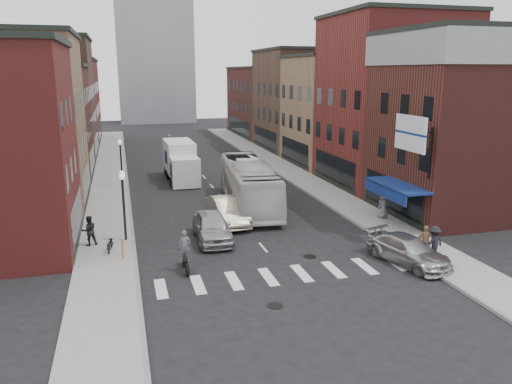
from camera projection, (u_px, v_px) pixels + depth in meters
ground at (268, 254)px, 26.99m from camera, size 160.00×160.00×0.00m
sidewalk_left at (110, 179)px, 45.41m from camera, size 3.00×74.00×0.15m
sidewalk_right at (287, 169)px, 49.78m from camera, size 3.00×74.00×0.15m
curb_left at (127, 179)px, 45.82m from camera, size 0.20×74.00×0.16m
curb_right at (272, 171)px, 49.41m from camera, size 0.20×74.00×0.16m
crosswalk_stripes at (286, 275)px, 24.18m from camera, size 12.00×2.20×0.01m
bldg_left_mid_a at (6, 122)px, 34.82m from camera, size 10.30×10.20×12.30m
bldg_left_mid_b at (30, 123)px, 44.42m from camera, size 10.30×10.20×10.30m
bldg_left_far_a at (45, 99)px, 54.38m from camera, size 10.30×12.20×13.30m
bldg_left_far_b at (60, 101)px, 67.74m from camera, size 10.30×16.20×11.30m
bldg_right_corner at (463, 124)px, 33.61m from camera, size 10.30×9.20×12.30m
bldg_right_mid_a at (391, 101)px, 42.28m from camera, size 10.30×10.20×14.30m
bldg_right_mid_b at (340, 110)px, 52.01m from camera, size 10.30×10.20×11.30m
bldg_right_far_a at (303, 100)px, 62.20m from camera, size 10.30×12.20×12.30m
bldg_right_far_b at (270, 102)px, 75.56m from camera, size 10.30×16.20×10.30m
awning_blue at (394, 187)px, 31.01m from camera, size 1.80×5.00×0.78m
billboard_sign at (412, 134)px, 28.22m from camera, size 1.52×3.00×3.70m
streetlamp_near at (123, 193)px, 28.16m from camera, size 0.32×1.22×4.11m
streetlamp_far at (121, 154)px, 41.28m from camera, size 0.32×1.22×4.11m
bike_rack at (123, 249)px, 26.13m from camera, size 0.08×0.68×0.80m
box_truck at (181, 162)px, 44.73m from camera, size 2.52×7.96×3.45m
motorcycle_rider at (185, 252)px, 24.46m from camera, size 0.61×2.05×2.09m
transit_bus at (249, 184)px, 36.01m from camera, size 3.98×12.31×3.37m
sedan_left_near at (212, 227)px, 28.96m from camera, size 2.13×4.96×1.67m
sedan_left_far at (228, 211)px, 32.18m from camera, size 2.04×5.21×1.69m
curb_car at (408, 250)px, 25.47m from camera, size 3.14×5.19×1.41m
parked_bicycle at (110, 243)px, 26.92m from camera, size 0.74×1.65×0.84m
ped_left_solo at (89, 231)px, 27.70m from camera, size 0.92×0.66×1.70m
ped_right_a at (434, 242)px, 25.80m from camera, size 1.20×0.78×1.72m
ped_right_b at (425, 242)px, 25.85m from camera, size 1.12×0.77×1.73m
ped_right_c at (383, 205)px, 32.89m from camera, size 0.98×0.80×1.74m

